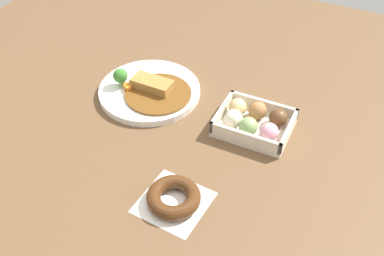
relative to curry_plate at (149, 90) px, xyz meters
The scene contains 4 objects.
ground_plane 0.15m from the curry_plate, 40.17° to the right, with size 1.60×1.60×0.00m, color brown.
curry_plate is the anchor object (origin of this frame).
donut_box 0.29m from the curry_plate, ahead, with size 0.17×0.14×0.06m.
chocolate_ring_donut 0.37m from the curry_plate, 53.00° to the right, with size 0.14×0.14×0.03m.
Camera 1 is at (0.40, -0.73, 0.76)m, focal length 43.56 mm.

